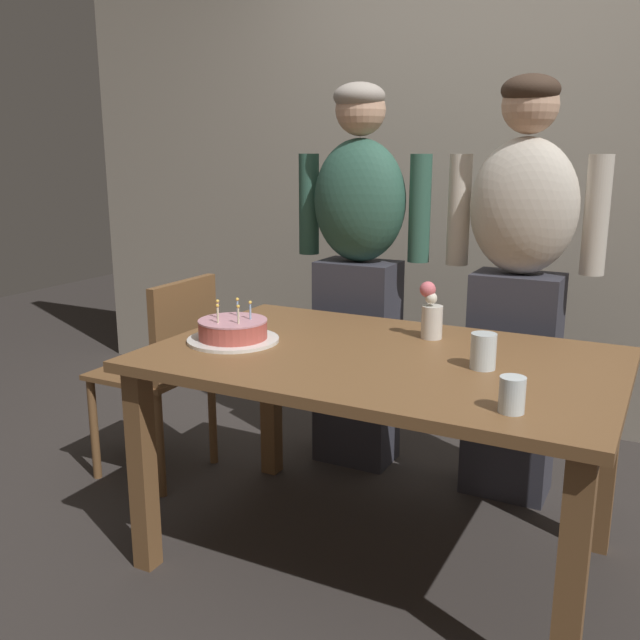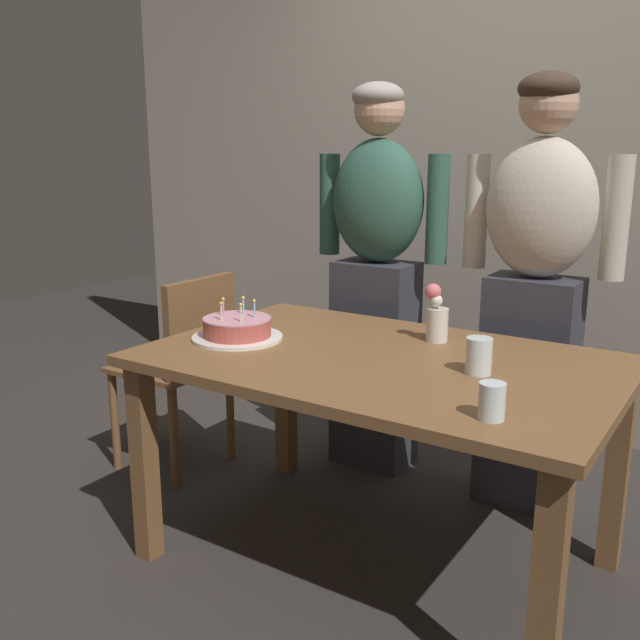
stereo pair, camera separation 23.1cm
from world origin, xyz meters
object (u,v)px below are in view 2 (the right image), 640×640
object	(u,v)px
water_glass_far	(479,355)
dining_chair	(185,357)
person_woman_cardigan	(535,289)
birthday_cake	(237,329)
water_glass_near	(492,401)
flower_vase	(436,316)
person_man_bearded	(376,273)

from	to	relation	value
water_glass_far	dining_chair	distance (m)	1.42
person_woman_cardigan	dining_chair	size ratio (longest dim) A/B	1.90
birthday_cake	water_glass_near	size ratio (longest dim) A/B	3.41
water_glass_near	dining_chair	size ratio (longest dim) A/B	0.11
water_glass_near	birthday_cake	bearing A→B (deg)	166.69
flower_vase	dining_chair	world-z (taller)	flower_vase
flower_vase	birthday_cake	bearing A→B (deg)	-148.91
water_glass_near	person_woman_cardigan	distance (m)	1.06
water_glass_near	person_man_bearded	xyz separation A→B (m)	(-0.90, 1.04, 0.09)
water_glass_near	water_glass_far	distance (m)	0.37
birthday_cake	flower_vase	size ratio (longest dim) A/B	1.57
person_man_bearded	water_glass_far	bearing A→B (deg)	136.27
flower_vase	person_woman_cardigan	bearing A→B (deg)	64.93
water_glass_far	dining_chair	world-z (taller)	dining_chair
dining_chair	person_man_bearded	bearing A→B (deg)	129.01
water_glass_far	dining_chair	size ratio (longest dim) A/B	0.13
person_man_bearded	person_woman_cardigan	xyz separation A→B (m)	(0.69, 0.00, 0.00)
person_woman_cardigan	flower_vase	bearing A→B (deg)	64.93
person_woman_cardigan	dining_chair	bearing A→B (deg)	21.46
water_glass_near	person_man_bearded	bearing A→B (deg)	130.78
birthday_cake	person_woman_cardigan	distance (m)	1.14
flower_vase	dining_chair	xyz separation A→B (m)	(-1.13, -0.08, -0.31)
birthday_cake	water_glass_near	world-z (taller)	birthday_cake
birthday_cake	flower_vase	bearing A→B (deg)	31.09
water_glass_near	person_woman_cardigan	xyz separation A→B (m)	(-0.21, 1.04, 0.09)
person_man_bearded	water_glass_near	bearing A→B (deg)	130.78
birthday_cake	person_man_bearded	bearing A→B (deg)	81.79
water_glass_far	person_woman_cardigan	world-z (taller)	person_woman_cardigan
flower_vase	person_man_bearded	size ratio (longest dim) A/B	0.12
water_glass_far	flower_vase	bearing A→B (deg)	134.29
water_glass_near	person_woman_cardigan	world-z (taller)	person_woman_cardigan
dining_chair	flower_vase	bearing A→B (deg)	94.20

